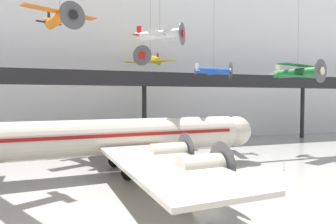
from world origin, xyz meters
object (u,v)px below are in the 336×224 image
(suspended_plane_yellow_lowwing, at_px, (151,59))
(suspended_plane_orange_highwing, at_px, (60,17))
(airliner_silver_main, at_px, (117,137))
(stanchion_barrier, at_px, (284,167))
(suspended_plane_blue_trainer, at_px, (214,71))
(suspended_plane_silver_racer, at_px, (160,35))
(suspended_plane_green_biplane, at_px, (298,72))

(suspended_plane_yellow_lowwing, height_order, suspended_plane_orange_highwing, suspended_plane_orange_highwing)
(airliner_silver_main, height_order, stanchion_barrier, airliner_silver_main)
(suspended_plane_orange_highwing, bearing_deg, suspended_plane_yellow_lowwing, 87.28)
(suspended_plane_blue_trainer, xyz_separation_m, suspended_plane_yellow_lowwing, (-6.96, 7.66, 2.26))
(airliner_silver_main, bearing_deg, suspended_plane_silver_racer, 36.05)
(stanchion_barrier, bearing_deg, suspended_plane_orange_highwing, 146.21)
(airliner_silver_main, distance_m, suspended_plane_green_biplane, 24.12)
(suspended_plane_yellow_lowwing, height_order, stanchion_barrier, suspended_plane_yellow_lowwing)
(airliner_silver_main, relative_size, stanchion_barrier, 33.34)
(airliner_silver_main, height_order, suspended_plane_green_biplane, suspended_plane_green_biplane)
(suspended_plane_silver_racer, xyz_separation_m, suspended_plane_orange_highwing, (-11.21, 5.44, 2.47))
(suspended_plane_yellow_lowwing, bearing_deg, stanchion_barrier, 61.51)
(suspended_plane_silver_racer, relative_size, suspended_plane_orange_highwing, 1.03)
(suspended_plane_green_biplane, bearing_deg, airliner_silver_main, -102.61)
(suspended_plane_green_biplane, relative_size, suspended_plane_silver_racer, 1.45)
(airliner_silver_main, xyz_separation_m, suspended_plane_blue_trainer, (14.65, 8.41, 7.56))
(suspended_plane_blue_trainer, height_order, stanchion_barrier, suspended_plane_blue_trainer)
(suspended_plane_green_biplane, distance_m, stanchion_barrier, 13.51)
(stanchion_barrier, bearing_deg, suspended_plane_green_biplane, 41.03)
(airliner_silver_main, xyz_separation_m, suspended_plane_orange_highwing, (-5.29, 10.53, 13.72))
(suspended_plane_blue_trainer, bearing_deg, airliner_silver_main, -134.84)
(airliner_silver_main, distance_m, suspended_plane_yellow_lowwing, 20.34)
(airliner_silver_main, bearing_deg, suspended_plane_green_biplane, -0.18)
(suspended_plane_green_biplane, distance_m, suspended_plane_blue_trainer, 10.66)
(suspended_plane_green_biplane, distance_m, suspended_plane_yellow_lowwing, 21.11)
(airliner_silver_main, distance_m, suspended_plane_blue_trainer, 18.50)
(suspended_plane_blue_trainer, distance_m, suspended_plane_silver_racer, 10.04)
(suspended_plane_yellow_lowwing, xyz_separation_m, suspended_plane_orange_highwing, (-12.98, -5.54, 3.91))
(airliner_silver_main, relative_size, suspended_plane_yellow_lowwing, 3.50)
(suspended_plane_blue_trainer, height_order, suspended_plane_silver_racer, suspended_plane_silver_racer)
(airliner_silver_main, height_order, suspended_plane_yellow_lowwing, suspended_plane_yellow_lowwing)
(suspended_plane_green_biplane, relative_size, suspended_plane_yellow_lowwing, 1.27)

